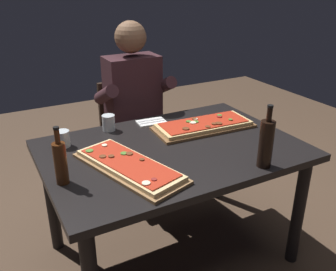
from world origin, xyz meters
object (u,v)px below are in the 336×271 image
Objects in this scene: tumbler_near_camera at (63,139)px; seated_diner at (136,105)px; wine_bottle_dark at (60,162)px; pizza_rectangular_left at (129,166)px; diner_chair at (131,132)px; pizza_rectangular_front at (204,125)px; dining_table at (172,162)px; oil_bottle_amber at (266,143)px; tumbler_far_side at (109,124)px.

seated_diner is (0.63, 0.44, -0.04)m from tumbler_near_camera.
wine_bottle_dark is 1.11m from seated_diner.
diner_chair reaches higher than pizza_rectangular_left.
dining_table is at bearing -154.56° from pizza_rectangular_front.
oil_bottle_amber is 1.17m from seated_diner.
seated_diner is (-0.00, -0.12, 0.26)m from diner_chair.
pizza_rectangular_left is at bearing -115.69° from seated_diner.
dining_table is 0.62m from tumbler_near_camera.
seated_diner reaches higher than wine_bottle_dark.
pizza_rectangular_left is at bearing -158.58° from dining_table.
diner_chair reaches higher than pizza_rectangular_front.
seated_diner is at bearing 108.44° from pizza_rectangular_front.
wine_bottle_dark is at bearing -104.14° from tumbler_near_camera.
tumbler_far_side is at bearing 154.50° from pizza_rectangular_front.
oil_bottle_amber is at bearing -40.59° from tumbler_near_camera.
oil_bottle_amber reaches higher than tumbler_far_side.
wine_bottle_dark is 0.32× the size of diner_chair.
pizza_rectangular_front is 0.79m from diner_chair.
oil_bottle_amber reaches higher than pizza_rectangular_front.
diner_chair is (0.10, 0.86, -0.16)m from dining_table.
wine_bottle_dark is at bearing 161.15° from oil_bottle_amber.
pizza_rectangular_front is at bearing -71.56° from seated_diner.
pizza_rectangular_left is 0.47m from tumbler_near_camera.
wine_bottle_dark reaches higher than pizza_rectangular_front.
seated_diner is (-0.20, 0.59, -0.02)m from pizza_rectangular_front.
pizza_rectangular_front is at bearing -10.57° from tumbler_near_camera.
pizza_rectangular_left is at bearing -112.88° from diner_chair.
dining_table is 1.61× the size of diner_chair.
tumbler_near_camera is at bearing 169.43° from pizza_rectangular_front.
pizza_rectangular_front is 0.56m from oil_bottle_amber.
diner_chair reaches higher than dining_table.
tumbler_near_camera reaches higher than dining_table.
tumbler_near_camera is 0.94× the size of tumbler_far_side.
seated_diner is (0.33, 0.34, -0.04)m from tumbler_far_side.
oil_bottle_amber is 1.09m from tumbler_near_camera.
tumbler_far_side is (0.40, 0.49, -0.07)m from wine_bottle_dark.
pizza_rectangular_left is (-0.31, -0.12, 0.11)m from dining_table.
oil_bottle_amber is (0.61, -0.29, 0.11)m from pizza_rectangular_left.
pizza_rectangular_front is 1.98× the size of oil_bottle_amber.
diner_chair reaches higher than tumbler_near_camera.
tumbler_near_camera is at bearing 117.38° from pizza_rectangular_left.
pizza_rectangular_left is 1.10m from diner_chair.
tumbler_far_side is (0.30, 0.10, 0.00)m from tumbler_near_camera.
oil_bottle_amber is at bearing -80.42° from seated_diner.
tumbler_near_camera is at bearing 139.41° from oil_bottle_amber.
oil_bottle_amber reaches higher than dining_table.
tumbler_far_side is at bearing -125.28° from diner_chair.
oil_bottle_amber is 1.33m from diner_chair.
seated_diner is at bearing 64.31° from pizza_rectangular_left.
dining_table is 4.36× the size of oil_bottle_amber.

